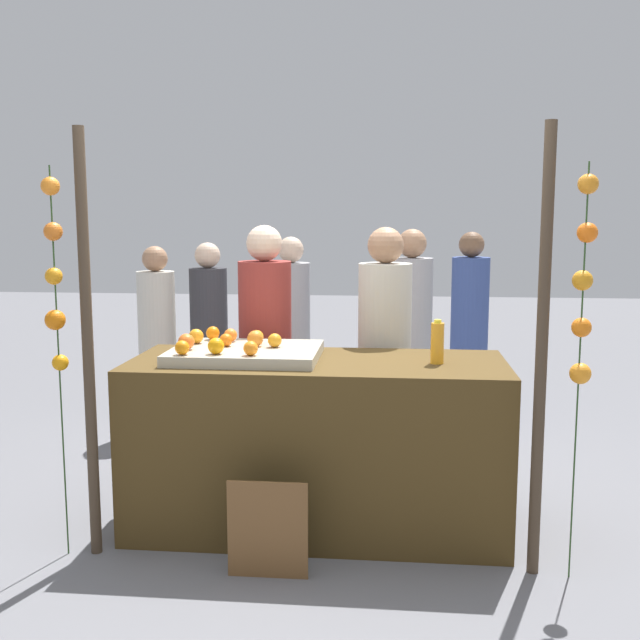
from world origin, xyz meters
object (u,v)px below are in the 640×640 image
at_px(stall_counter, 317,444).
at_px(juice_bottle, 437,343).
at_px(orange_0, 186,342).
at_px(orange_1, 257,337).
at_px(vendor_right, 384,368).
at_px(vendor_left, 266,366).
at_px(chalkboard_sign, 268,530).

distance_m(stall_counter, juice_bottle, 0.87).
bearing_deg(orange_0, orange_1, 34.03).
xyz_separation_m(orange_1, vendor_right, (0.72, 0.50, -0.27)).
relative_size(orange_0, orange_1, 1.16).
bearing_deg(juice_bottle, orange_1, 170.11).
distance_m(vendor_left, vendor_right, 0.75).
height_order(orange_1, juice_bottle, juice_bottle).
bearing_deg(vendor_left, stall_counter, -58.05).
relative_size(juice_bottle, vendor_right, 0.14).
relative_size(juice_bottle, chalkboard_sign, 0.48).
bearing_deg(vendor_right, chalkboard_sign, -112.64).
bearing_deg(vendor_right, orange_0, -145.29).
relative_size(orange_0, vendor_right, 0.05).
distance_m(stall_counter, vendor_right, 0.80).
relative_size(orange_0, juice_bottle, 0.37).
distance_m(chalkboard_sign, vendor_right, 1.48).
relative_size(stall_counter, vendor_left, 1.23).
height_order(orange_1, vendor_left, vendor_left).
distance_m(orange_0, vendor_right, 1.32).
bearing_deg(orange_1, vendor_right, 35.03).
relative_size(chalkboard_sign, vendor_left, 0.29).
distance_m(orange_0, vendor_left, 0.83).
bearing_deg(chalkboard_sign, juice_bottle, 36.05).
bearing_deg(stall_counter, orange_1, 157.21).
bearing_deg(orange_1, orange_0, -145.97).
distance_m(orange_0, orange_1, 0.42).
bearing_deg(orange_0, vendor_right, 34.71).
bearing_deg(juice_bottle, stall_counter, 177.89).
distance_m(orange_0, juice_bottle, 1.35).
xyz_separation_m(orange_0, chalkboard_sign, (0.53, -0.54, -0.81)).
bearing_deg(orange_0, vendor_left, 66.80).
height_order(orange_0, orange_1, orange_0).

